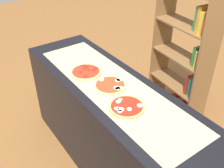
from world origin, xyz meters
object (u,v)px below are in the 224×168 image
Objects in this scene: pizza_pepperoni_0 at (86,72)px; pizza_mozzarella_2 at (127,107)px; pizza_mozzarella_1 at (110,85)px; bookshelf at (186,65)px.

pizza_pepperoni_0 is 0.57m from pizza_mozzarella_2.
pizza_pepperoni_0 is 0.29m from pizza_mozzarella_1.
pizza_pepperoni_0 is at bearing 179.84° from pizza_mozzarella_2.
pizza_mozzarella_2 is at bearing -69.52° from bookshelf.
pizza_mozzarella_2 is (0.28, -0.06, -0.00)m from pizza_mozzarella_1.
pizza_pepperoni_0 is 1.24m from bookshelf.
pizza_mozzarella_1 is at bearing 11.02° from pizza_pepperoni_0.
bookshelf is (-0.17, 1.15, -0.28)m from pizza_mozzarella_1.
pizza_pepperoni_0 is at bearing -168.98° from pizza_mozzarella_1.
pizza_pepperoni_0 is 0.18× the size of bookshelf.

